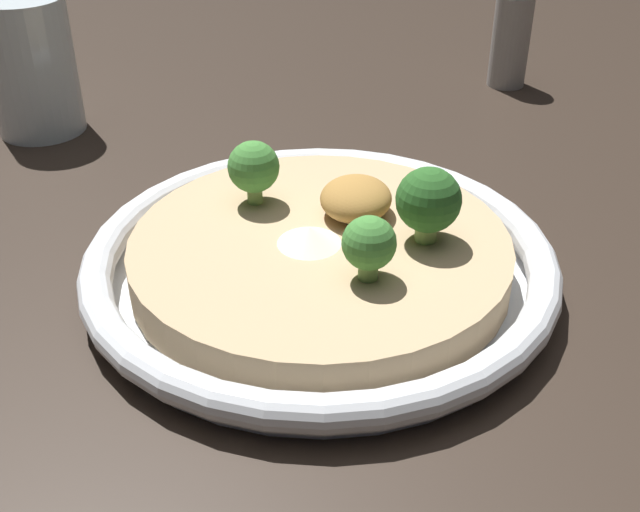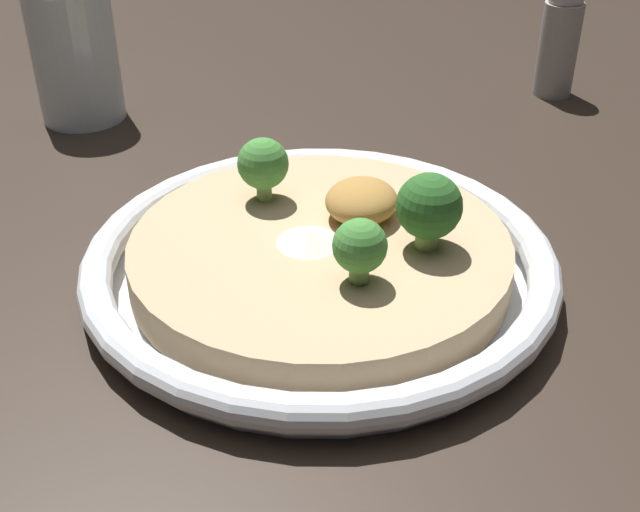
{
  "view_description": "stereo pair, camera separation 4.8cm",
  "coord_description": "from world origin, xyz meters",
  "px_view_note": "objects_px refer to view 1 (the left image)",
  "views": [
    {
      "loc": [
        0.4,
        0.07,
        0.28
      ],
      "look_at": [
        0.0,
        0.0,
        0.02
      ],
      "focal_mm": 45.0,
      "sensor_mm": 36.0,
      "label": 1
    },
    {
      "loc": [
        0.38,
        0.12,
        0.28
      ],
      "look_at": [
        0.0,
        0.0,
        0.02
      ],
      "focal_mm": 45.0,
      "sensor_mm": 36.0,
      "label": 2
    }
  ],
  "objects_px": {
    "risotto_bowl": "(320,260)",
    "broccoli_front": "(254,168)",
    "pepper_shaker": "(512,29)",
    "broccoli_back_left": "(428,201)",
    "broccoli_back_right": "(369,245)",
    "drinking_glass": "(32,66)"
  },
  "relations": [
    {
      "from": "risotto_bowl",
      "to": "broccoli_front",
      "type": "height_order",
      "value": "broccoli_front"
    },
    {
      "from": "risotto_bowl",
      "to": "broccoli_front",
      "type": "bearing_deg",
      "value": -126.82
    },
    {
      "from": "broccoli_back_left",
      "to": "broccoli_front",
      "type": "bearing_deg",
      "value": -103.35
    },
    {
      "from": "broccoli_back_left",
      "to": "broccoli_front",
      "type": "height_order",
      "value": "broccoli_back_left"
    },
    {
      "from": "risotto_bowl",
      "to": "broccoli_back_right",
      "type": "relative_size",
      "value": 7.59
    },
    {
      "from": "risotto_bowl",
      "to": "drinking_glass",
      "type": "distance_m",
      "value": 0.33
    },
    {
      "from": "broccoli_back_right",
      "to": "broccoli_front",
      "type": "height_order",
      "value": "broccoli_front"
    },
    {
      "from": "broccoli_back_right",
      "to": "risotto_bowl",
      "type": "bearing_deg",
      "value": -136.88
    },
    {
      "from": "drinking_glass",
      "to": "pepper_shaker",
      "type": "bearing_deg",
      "value": 114.96
    },
    {
      "from": "broccoli_back_right",
      "to": "pepper_shaker",
      "type": "distance_m",
      "value": 0.4
    },
    {
      "from": "broccoli_front",
      "to": "pepper_shaker",
      "type": "xyz_separation_m",
      "value": [
        -0.32,
        0.16,
        -0.0
      ]
    },
    {
      "from": "broccoli_back_left",
      "to": "drinking_glass",
      "type": "bearing_deg",
      "value": -117.09
    },
    {
      "from": "risotto_bowl",
      "to": "broccoli_back_left",
      "type": "distance_m",
      "value": 0.07
    },
    {
      "from": "risotto_bowl",
      "to": "broccoli_front",
      "type": "distance_m",
      "value": 0.07
    },
    {
      "from": "pepper_shaker",
      "to": "broccoli_back_right",
      "type": "bearing_deg",
      "value": -11.54
    },
    {
      "from": "broccoli_back_right",
      "to": "pepper_shaker",
      "type": "relative_size",
      "value": 0.35
    },
    {
      "from": "risotto_bowl",
      "to": "drinking_glass",
      "type": "height_order",
      "value": "drinking_glass"
    },
    {
      "from": "risotto_bowl",
      "to": "broccoli_back_left",
      "type": "relative_size",
      "value": 6.19
    },
    {
      "from": "broccoli_back_right",
      "to": "broccoli_front",
      "type": "xyz_separation_m",
      "value": [
        -0.07,
        -0.08,
        0.0
      ]
    },
    {
      "from": "pepper_shaker",
      "to": "broccoli_front",
      "type": "bearing_deg",
      "value": -26.67
    },
    {
      "from": "broccoli_front",
      "to": "pepper_shaker",
      "type": "height_order",
      "value": "pepper_shaker"
    },
    {
      "from": "risotto_bowl",
      "to": "pepper_shaker",
      "type": "distance_m",
      "value": 0.38
    }
  ]
}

